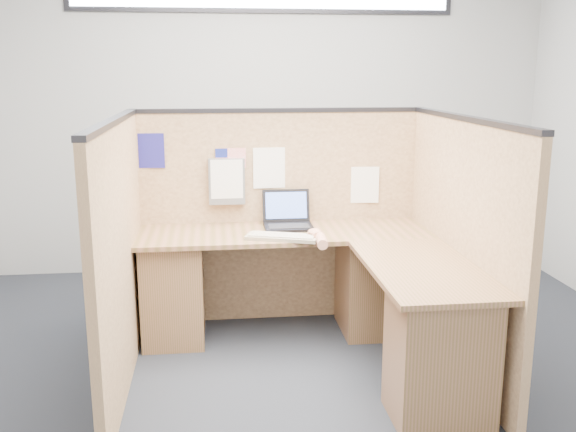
{
  "coord_description": "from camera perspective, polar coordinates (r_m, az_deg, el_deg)",
  "views": [
    {
      "loc": [
        -0.47,
        -3.47,
        1.79
      ],
      "look_at": [
        0.0,
        0.5,
        0.88
      ],
      "focal_mm": 40.0,
      "sensor_mm": 36.0,
      "label": 1
    }
  ],
  "objects": [
    {
      "name": "l_desk",
      "position": [
        4.05,
        2.91,
        -7.27
      ],
      "size": [
        1.95,
        1.75,
        0.73
      ],
      "color": "brown",
      "rests_on": "floor"
    },
    {
      "name": "wall_back",
      "position": [
        5.75,
        -2.11,
        8.99
      ],
      "size": [
        5.0,
        0.0,
        5.0
      ],
      "primitive_type": "plane",
      "rotation": [
        1.57,
        0.0,
        0.0
      ],
      "color": "#A6A9AC",
      "rests_on": "floor"
    },
    {
      "name": "keyboard",
      "position": [
        4.1,
        -0.54,
        -1.88
      ],
      "size": [
        0.49,
        0.3,
        0.03
      ],
      "rotation": [
        0.0,
        0.0,
        -0.32
      ],
      "color": "gray",
      "rests_on": "l_desk"
    },
    {
      "name": "paper_right",
      "position": [
        4.64,
        6.82,
        2.76
      ],
      "size": [
        0.21,
        0.02,
        0.26
      ],
      "primitive_type": "cube",
      "rotation": [
        0.0,
        0.0,
        -0.08
      ],
      "color": "white",
      "rests_on": "cubicle_partitions"
    },
    {
      "name": "file_holder",
      "position": [
        4.47,
        -5.47,
        3.09
      ],
      "size": [
        0.25,
        0.05,
        0.32
      ],
      "color": "slate",
      "rests_on": "cubicle_partitions"
    },
    {
      "name": "mouse",
      "position": [
        4.13,
        2.4,
        -1.72
      ],
      "size": [
        0.11,
        0.08,
        0.04
      ],
      "primitive_type": "ellipsoid",
      "rotation": [
        0.0,
        0.0,
        -0.3
      ],
      "color": "silver",
      "rests_on": "l_desk"
    },
    {
      "name": "hand_forearm",
      "position": [
        4.01,
        2.81,
        -1.96
      ],
      "size": [
        0.1,
        0.34,
        0.07
      ],
      "color": "tan",
      "rests_on": "l_desk"
    },
    {
      "name": "wall_front",
      "position": [
        1.36,
        13.63,
        -4.1
      ],
      "size": [
        5.0,
        0.0,
        5.0
      ],
      "primitive_type": "plane",
      "rotation": [
        -1.57,
        0.0,
        0.0
      ],
      "color": "#A6A9AC",
      "rests_on": "floor"
    },
    {
      "name": "paper_left",
      "position": [
        4.5,
        -1.69,
        4.29
      ],
      "size": [
        0.22,
        0.02,
        0.29
      ],
      "primitive_type": "cube",
      "rotation": [
        0.0,
        0.0,
        0.07
      ],
      "color": "white",
      "rests_on": "cubicle_partitions"
    },
    {
      "name": "blue_poster",
      "position": [
        4.49,
        -12.06,
        5.69
      ],
      "size": [
        0.18,
        0.02,
        0.24
      ],
      "primitive_type": "cube",
      "rotation": [
        0.0,
        0.0,
        -0.08
      ],
      "color": "navy",
      "rests_on": "cubicle_partitions"
    },
    {
      "name": "laptop",
      "position": [
        4.43,
        -0.04,
        -0.16
      ],
      "size": [
        0.33,
        0.31,
        0.24
      ],
      "rotation": [
        0.0,
        0.0,
        0.0
      ],
      "color": "black",
      "rests_on": "l_desk"
    },
    {
      "name": "floor",
      "position": [
        3.93,
        0.83,
        -14.21
      ],
      "size": [
        5.0,
        5.0,
        0.0
      ],
      "primitive_type": "plane",
      "color": "black",
      "rests_on": "ground"
    },
    {
      "name": "american_flag",
      "position": [
        4.47,
        -5.44,
        4.96
      ],
      "size": [
        0.21,
        0.01,
        0.37
      ],
      "color": "olive",
      "rests_on": "cubicle_partitions"
    },
    {
      "name": "cubicle_partitions",
      "position": [
        4.05,
        0.07,
        -1.72
      ],
      "size": [
        2.06,
        1.83,
        1.53
      ],
      "color": "brown",
      "rests_on": "floor"
    }
  ]
}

